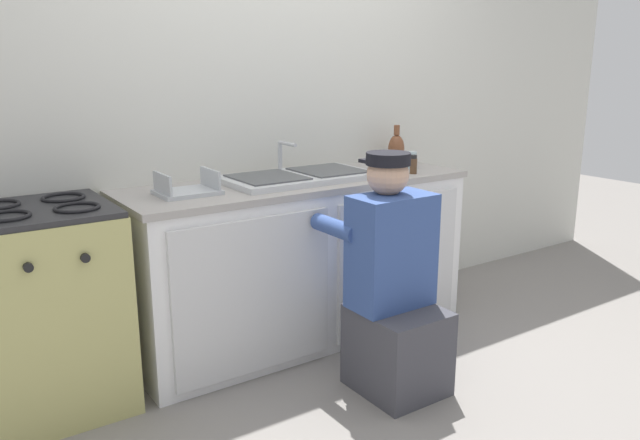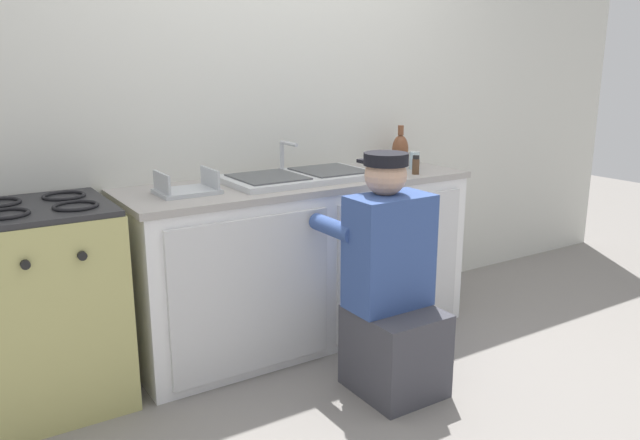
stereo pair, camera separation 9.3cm
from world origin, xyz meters
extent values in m
plane|color=gray|center=(0.00, 0.00, 0.00)|extent=(12.00, 12.00, 0.00)
cube|color=silver|center=(0.00, 0.65, 1.25)|extent=(6.00, 0.10, 2.50)
cube|color=white|center=(0.00, 0.30, 0.43)|extent=(1.86, 0.60, 0.85)
cube|color=silver|center=(-0.45, -0.01, 0.43)|extent=(0.82, 0.02, 0.75)
cube|color=silver|center=(0.45, -0.01, 0.43)|extent=(0.82, 0.02, 0.75)
cube|color=#9E9993|center=(0.00, 0.30, 0.87)|extent=(1.90, 0.62, 0.03)
cube|color=silver|center=(0.00, 0.30, 0.90)|extent=(0.80, 0.44, 0.03)
cube|color=#4C4F51|center=(-0.19, 0.30, 0.92)|extent=(0.33, 0.35, 0.01)
cube|color=#4C4F51|center=(0.19, 0.30, 0.92)|extent=(0.33, 0.35, 0.01)
cylinder|color=#B7BABF|center=(0.00, 0.49, 0.98)|extent=(0.02, 0.02, 0.18)
cylinder|color=#B7BABF|center=(0.00, 0.41, 1.07)|extent=(0.02, 0.16, 0.02)
cube|color=tan|center=(-1.29, 0.30, 0.44)|extent=(0.59, 0.60, 0.88)
cube|color=#262628|center=(-1.29, 0.30, 0.89)|extent=(0.58, 0.59, 0.02)
torus|color=black|center=(-1.42, 0.18, 0.91)|extent=(0.19, 0.19, 0.02)
torus|color=black|center=(-1.16, 0.18, 0.91)|extent=(0.19, 0.19, 0.02)
torus|color=black|center=(-1.16, 0.42, 0.91)|extent=(0.19, 0.19, 0.02)
cylinder|color=black|center=(-1.39, -0.01, 0.75)|extent=(0.04, 0.02, 0.04)
cylinder|color=black|center=(-1.19, -0.01, 0.75)|extent=(0.04, 0.02, 0.04)
cube|color=#3F3F47|center=(0.05, -0.46, 0.20)|extent=(0.36, 0.40, 0.40)
cube|color=#334C8C|center=(0.05, -0.40, 0.66)|extent=(0.38, 0.22, 0.52)
sphere|color=tan|center=(0.05, -0.36, 1.01)|extent=(0.19, 0.19, 0.19)
cylinder|color=black|center=(0.05, -0.36, 1.08)|extent=(0.20, 0.20, 0.06)
cube|color=black|center=(0.05, -0.27, 1.06)|extent=(0.13, 0.09, 0.02)
cylinder|color=#334C8C|center=(-0.12, -0.20, 0.75)|extent=(0.08, 0.30, 0.08)
cylinder|color=#334C8C|center=(0.22, -0.20, 0.75)|extent=(0.08, 0.30, 0.08)
cube|color=#B2B7BC|center=(-0.63, 0.28, 0.90)|extent=(0.28, 0.22, 0.02)
cube|color=#B2B7BC|center=(-0.75, 0.28, 0.95)|extent=(0.01, 0.21, 0.10)
cube|color=#B2B7BC|center=(-0.51, 0.28, 0.95)|extent=(0.01, 0.21, 0.10)
cylinder|color=#335699|center=(0.57, 0.31, 0.93)|extent=(0.08, 0.08, 0.09)
torus|color=#335699|center=(0.63, 0.31, 0.94)|extent=(0.06, 0.01, 0.06)
cylinder|color=#ADC6CC|center=(0.74, 0.24, 0.94)|extent=(0.06, 0.06, 0.10)
ellipsoid|color=brown|center=(0.82, 0.47, 0.97)|extent=(0.10, 0.10, 0.17)
cylinder|color=brown|center=(0.82, 0.47, 1.09)|extent=(0.04, 0.04, 0.06)
cylinder|color=#513823|center=(0.63, 0.10, 0.93)|extent=(0.04, 0.04, 0.08)
cylinder|color=black|center=(0.63, 0.10, 0.98)|extent=(0.04, 0.04, 0.02)
camera|label=1|loc=(-1.74, -2.44, 1.49)|focal=35.00mm
camera|label=2|loc=(-1.66, -2.50, 1.49)|focal=35.00mm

